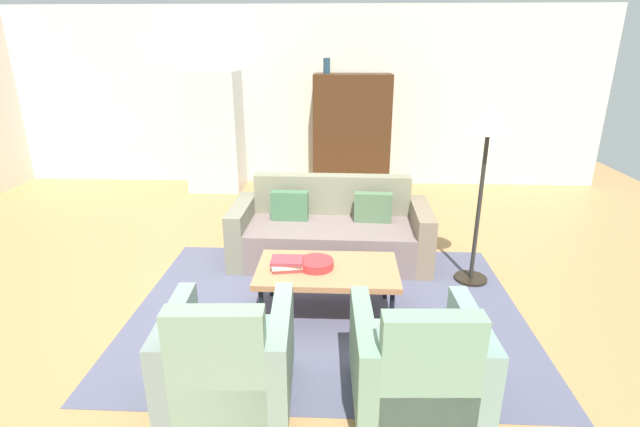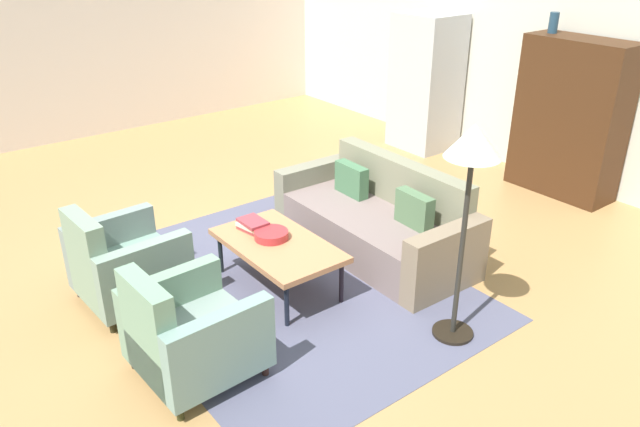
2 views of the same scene
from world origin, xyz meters
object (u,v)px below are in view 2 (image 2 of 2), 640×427
at_px(coffee_table, 278,246).
at_px(armchair_left, 122,266).
at_px(cabinet, 570,118).
at_px(fruit_bowl, 271,235).
at_px(vase_tall, 554,23).
at_px(couch, 379,222).
at_px(refrigerator, 426,82).
at_px(floor_lamp, 472,162).
at_px(book_stack, 253,225).
at_px(armchair_right, 187,335).

height_order(coffee_table, armchair_left, armchair_left).
xyz_separation_m(armchair_left, cabinet, (0.86, 5.05, 0.56)).
bearing_deg(fruit_bowl, vase_tall, 90.66).
xyz_separation_m(couch, fruit_bowl, (-0.10, -1.19, 0.19)).
bearing_deg(vase_tall, refrigerator, -176.75).
bearing_deg(floor_lamp, fruit_bowl, -155.63).
distance_m(fruit_bowl, refrigerator, 4.21).
bearing_deg(cabinet, floor_lamp, -70.05).
height_order(armchair_left, book_stack, armchair_left).
relative_size(couch, fruit_bowl, 7.10).
relative_size(book_stack, vase_tall, 1.29).
relative_size(armchair_left, floor_lamp, 0.51).
height_order(couch, cabinet, cabinet).
height_order(fruit_bowl, floor_lamp, floor_lamp).
distance_m(armchair_left, fruit_bowl, 1.28).
bearing_deg(book_stack, armchair_right, -50.23).
bearing_deg(cabinet, couch, -95.47).
distance_m(fruit_bowl, floor_lamp, 1.92).
distance_m(armchair_right, vase_tall, 5.33).
bearing_deg(couch, floor_lamp, 161.48).
distance_m(couch, armchair_left, 2.43).
bearing_deg(couch, armchair_right, 105.25).
relative_size(couch, book_stack, 7.15).
bearing_deg(armchair_left, floor_lamp, 39.55).
bearing_deg(book_stack, coffee_table, 5.94).
xyz_separation_m(book_stack, cabinet, (0.60, 3.92, 0.41)).
relative_size(coffee_table, armchair_right, 1.36).
relative_size(fruit_bowl, floor_lamp, 0.17).
height_order(armchair_right, book_stack, armchair_right).
bearing_deg(coffee_table, cabinet, 86.17).
bearing_deg(refrigerator, armchair_left, -75.24).
bearing_deg(vase_tall, cabinet, 0.68).
distance_m(coffee_table, armchair_right, 1.31).
height_order(couch, floor_lamp, floor_lamp).
xyz_separation_m(couch, armchair_right, (0.60, -2.35, 0.06)).
bearing_deg(book_stack, refrigerator, 112.26).
xyz_separation_m(armchair_right, refrigerator, (-2.50, 4.94, 0.58)).
relative_size(armchair_left, cabinet, 0.49).
xyz_separation_m(book_stack, floor_lamp, (1.76, 0.72, 0.96)).
relative_size(coffee_table, vase_tall, 5.24).
bearing_deg(vase_tall, book_stack, -92.90).
bearing_deg(armchair_right, cabinet, 91.25).
relative_size(fruit_bowl, refrigerator, 0.16).
xyz_separation_m(armchair_right, floor_lamp, (0.82, 1.85, 1.10)).
bearing_deg(floor_lamp, vase_tall, 116.06).
xyz_separation_m(cabinet, vase_tall, (-0.40, -0.00, 1.01)).
height_order(couch, armchair_left, armchair_left).
bearing_deg(floor_lamp, armchair_right, -113.78).
relative_size(armchair_right, vase_tall, 3.84).
xyz_separation_m(armchair_right, fruit_bowl, (-0.70, 1.17, 0.13)).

